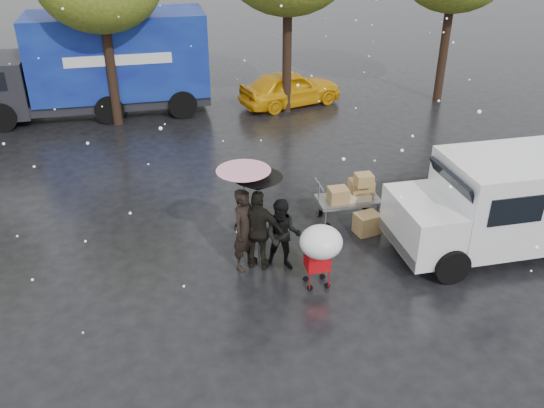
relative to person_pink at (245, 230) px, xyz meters
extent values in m
plane|color=black|center=(0.73, -0.54, -0.92)|extent=(90.00, 90.00, 0.00)
imported|color=black|center=(0.00, 0.00, 0.00)|extent=(0.80, 0.78, 1.84)
imported|color=black|center=(0.75, -0.21, -0.11)|extent=(0.94, 0.83, 1.62)
imported|color=black|center=(0.27, -0.07, -0.01)|extent=(1.15, 0.90, 1.81)
cylinder|color=#4C4C4C|center=(0.00, 0.00, 0.15)|extent=(0.02, 0.02, 2.14)
cone|color=#CF557B|center=(0.00, 0.00, 1.22)|extent=(1.09, 1.09, 0.30)
sphere|color=#4C4C4C|center=(0.00, 0.00, 1.25)|extent=(0.06, 0.06, 0.06)
cylinder|color=#4C4C4C|center=(0.27, -0.07, 0.07)|extent=(0.02, 0.02, 1.99)
cone|color=black|center=(0.27, -0.07, 1.07)|extent=(1.00, 1.00, 0.30)
sphere|color=#4C4C4C|center=(0.27, -0.07, 1.10)|extent=(0.06, 0.06, 0.06)
cube|color=slate|center=(2.78, 1.44, -0.37)|extent=(1.50, 0.80, 0.08)
cylinder|color=slate|center=(2.03, 1.44, -0.12)|extent=(0.04, 0.04, 0.60)
cube|color=olive|center=(3.13, 1.54, -0.13)|extent=(0.55, 0.45, 0.40)
cube|color=olive|center=(2.48, 1.34, -0.16)|extent=(0.45, 0.40, 0.35)
cube|color=olive|center=(3.08, 1.29, 0.21)|extent=(0.40, 0.35, 0.28)
cube|color=tan|center=(2.83, 1.44, -0.27)|extent=(0.90, 0.55, 0.12)
cylinder|color=black|center=(2.18, 1.12, -0.84)|extent=(0.16, 0.05, 0.16)
cylinder|color=black|center=(2.18, 1.76, -0.84)|extent=(0.16, 0.05, 0.16)
cylinder|color=black|center=(3.38, 1.12, -0.84)|extent=(0.16, 0.05, 0.16)
cylinder|color=black|center=(3.38, 1.76, -0.84)|extent=(0.16, 0.05, 0.16)
cube|color=#BA0A0F|center=(1.29, -0.96, -0.27)|extent=(0.47, 0.41, 0.45)
cylinder|color=#BA0A0F|center=(1.29, -1.15, 0.10)|extent=(0.42, 0.02, 0.02)
cylinder|color=#4C4C4C|center=(1.29, -1.15, 0.03)|extent=(0.02, 0.02, 0.60)
ellipsoid|color=white|center=(1.29, -1.15, 0.23)|extent=(0.84, 0.84, 0.63)
cylinder|color=black|center=(1.11, -1.12, -0.86)|extent=(0.12, 0.04, 0.12)
cylinder|color=black|center=(1.11, -0.80, -0.86)|extent=(0.12, 0.04, 0.12)
cylinder|color=black|center=(1.47, -1.12, -0.86)|extent=(0.12, 0.04, 0.12)
cylinder|color=black|center=(1.47, -0.80, -0.86)|extent=(0.12, 0.04, 0.12)
cube|color=white|center=(6.21, -0.48, 0.33)|extent=(3.80, 2.00, 1.90)
cube|color=white|center=(3.81, -0.48, -0.07)|extent=(1.20, 1.95, 1.10)
cube|color=black|center=(4.36, -0.48, 0.78)|extent=(0.37, 1.70, 0.67)
cube|color=slate|center=(3.26, -0.48, -0.47)|extent=(0.12, 1.90, 0.25)
cylinder|color=black|center=(4.01, -1.43, -0.54)|extent=(0.76, 0.28, 0.76)
cylinder|color=black|center=(4.01, 0.47, -0.54)|extent=(0.76, 0.28, 0.76)
cylinder|color=black|center=(7.31, 0.47, -0.54)|extent=(0.76, 0.28, 0.76)
cube|color=navy|center=(-2.50, 10.74, 1.18)|extent=(6.00, 2.50, 2.80)
cube|color=black|center=(-3.50, 10.74, -0.37)|extent=(8.00, 2.30, 0.35)
cube|color=white|center=(-2.50, 9.48, 1.28)|extent=(3.50, 0.03, 0.35)
cylinder|color=black|center=(-6.50, 9.59, -0.42)|extent=(1.00, 0.30, 1.00)
cylinder|color=black|center=(-6.50, 11.89, -0.42)|extent=(1.00, 0.30, 1.00)
cylinder|color=black|center=(-0.50, 9.59, -0.42)|extent=(1.00, 0.30, 1.00)
cylinder|color=black|center=(-0.50, 11.89, -0.42)|extent=(1.00, 0.30, 1.00)
cube|color=olive|center=(3.03, 0.76, -0.68)|extent=(0.63, 0.54, 0.49)
cube|color=olive|center=(3.89, 0.23, -0.76)|extent=(0.50, 0.44, 0.32)
imported|color=#E8A20C|center=(3.55, 10.13, -0.27)|extent=(4.12, 2.53, 1.31)
cylinder|color=black|center=(-2.77, 9.46, 1.32)|extent=(0.32, 0.32, 4.48)
cylinder|color=black|center=(3.23, 9.46, 1.53)|extent=(0.32, 0.32, 4.90)
cylinder|color=black|center=(9.23, 9.46, 1.39)|extent=(0.32, 0.32, 4.62)
camera|label=1|loc=(-1.69, -10.10, 6.18)|focal=38.00mm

